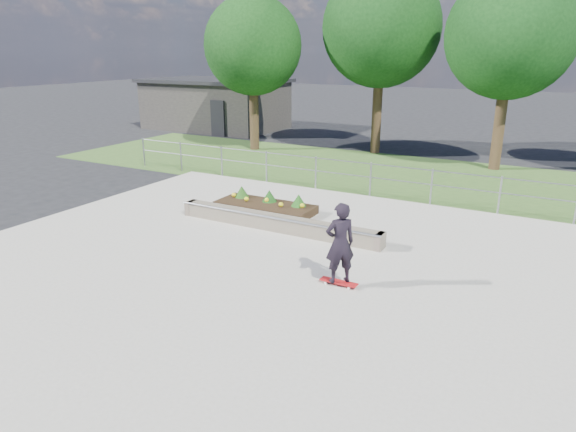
% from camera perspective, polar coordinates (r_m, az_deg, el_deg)
% --- Properties ---
extents(ground, '(120.00, 120.00, 0.00)m').
position_cam_1_polar(ground, '(10.95, -4.74, -7.46)').
color(ground, black).
rests_on(ground, ground).
extents(grass_verge, '(30.00, 8.00, 0.02)m').
position_cam_1_polar(grass_verge, '(20.53, 12.43, 4.38)').
color(grass_verge, '#325220').
rests_on(grass_verge, ground).
extents(concrete_slab, '(15.00, 15.00, 0.06)m').
position_cam_1_polar(concrete_slab, '(10.94, -4.75, -7.32)').
color(concrete_slab, '#A09C8E').
rests_on(concrete_slab, ground).
extents(fence, '(20.06, 0.06, 1.20)m').
position_cam_1_polar(fence, '(17.11, 9.17, 4.50)').
color(fence, gray).
rests_on(fence, ground).
extents(building, '(8.40, 5.40, 3.00)m').
position_cam_1_polar(building, '(32.83, -8.04, 12.27)').
color(building, '#2B2826').
rests_on(building, ground).
extents(tree_far_left, '(4.55, 4.55, 7.15)m').
position_cam_1_polar(tree_far_left, '(25.15, -3.94, 18.32)').
color(tree_far_left, '#312113').
rests_on(tree_far_left, ground).
extents(tree_mid_left, '(5.25, 5.25, 8.25)m').
position_cam_1_polar(tree_mid_left, '(24.57, 10.33, 19.86)').
color(tree_mid_left, '#352215').
rests_on(tree_mid_left, ground).
extents(tree_mid_right, '(4.90, 4.90, 7.70)m').
position_cam_1_polar(tree_mid_right, '(22.35, 23.50, 17.97)').
color(tree_mid_right, '#362415').
rests_on(tree_mid_right, ground).
extents(grind_ledge, '(6.00, 0.44, 0.43)m').
position_cam_1_polar(grind_ledge, '(13.79, -1.30, -0.75)').
color(grind_ledge, brown).
rests_on(grind_ledge, concrete_slab).
extents(planter_bed, '(3.00, 1.20, 0.61)m').
position_cam_1_polar(planter_bed, '(15.43, -2.46, 1.21)').
color(planter_bed, black).
rests_on(planter_bed, concrete_slab).
extents(skateboarder, '(0.80, 0.72, 1.78)m').
position_cam_1_polar(skateboarder, '(10.39, 5.80, -3.05)').
color(skateboarder, white).
rests_on(skateboarder, concrete_slab).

